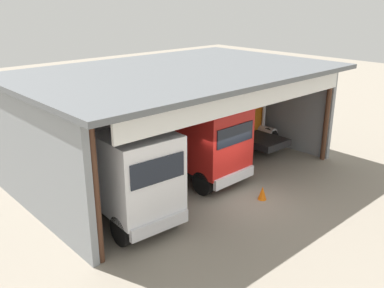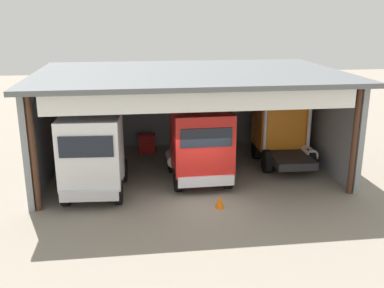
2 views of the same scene
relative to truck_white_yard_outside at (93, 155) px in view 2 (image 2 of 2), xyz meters
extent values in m
plane|color=gray|center=(4.33, -1.21, -1.82)|extent=(80.00, 80.00, 0.00)
cube|color=gray|center=(4.33, 7.14, 0.50)|extent=(13.31, 0.24, 4.63)
cube|color=gray|center=(-2.33, 2.96, 0.50)|extent=(0.24, 8.35, 4.63)
cube|color=gray|center=(10.98, 2.96, 0.50)|extent=(0.24, 8.35, 4.63)
cube|color=slate|center=(4.33, 2.58, 2.91)|extent=(13.91, 9.12, 0.20)
cylinder|color=#4C2D1E|center=(-2.08, -1.06, 0.50)|extent=(0.24, 0.24, 4.63)
cylinder|color=#4C2D1E|center=(10.73, -1.06, 0.50)|extent=(0.24, 0.24, 4.63)
cube|color=white|center=(4.33, -1.52, 2.46)|extent=(11.97, 0.12, 0.90)
cube|color=white|center=(0.00, -0.34, 0.32)|extent=(2.52, 2.41, 2.74)
cube|color=black|center=(-0.07, -1.49, 0.80)|extent=(2.02, 0.19, 0.82)
cube|color=silver|center=(-0.07, -1.52, -1.15)|extent=(2.27, 0.30, 0.44)
cube|color=#232326|center=(0.13, 1.70, -1.12)|extent=(2.01, 3.81, 0.36)
cylinder|color=silver|center=(1.15, 0.87, 0.23)|extent=(0.18, 0.18, 3.05)
cylinder|color=silver|center=(-0.99, 1.01, 0.23)|extent=(0.18, 0.18, 3.05)
cylinder|color=silver|center=(-0.96, 1.47, -1.00)|extent=(0.63, 1.23, 0.56)
cylinder|color=black|center=(1.01, -0.85, -1.30)|extent=(0.37, 1.06, 1.05)
cylinder|color=black|center=(-1.07, -0.72, -1.30)|extent=(0.37, 1.06, 1.05)
cylinder|color=black|center=(1.17, 1.63, -1.30)|extent=(0.37, 1.06, 1.05)
cylinder|color=black|center=(-0.91, 1.76, -1.30)|extent=(0.37, 1.06, 1.05)
cube|color=red|center=(4.60, 0.62, 0.26)|extent=(2.54, 2.34, 2.63)
cube|color=black|center=(4.62, -0.54, 0.72)|extent=(2.13, 0.10, 0.79)
cube|color=silver|center=(4.62, -0.57, -1.16)|extent=(2.38, 0.20, 0.44)
cube|color=#232326|center=(4.57, 2.54, -1.13)|extent=(1.94, 3.51, 0.36)
cylinder|color=silver|center=(5.70, 1.94, 0.13)|extent=(0.18, 0.18, 2.87)
cylinder|color=silver|center=(3.45, 1.90, 0.13)|extent=(0.18, 0.18, 2.87)
cylinder|color=silver|center=(3.45, 2.22, -1.01)|extent=(0.58, 1.21, 0.56)
cylinder|color=black|center=(5.71, 0.18, -1.31)|extent=(0.32, 1.03, 1.02)
cylinder|color=black|center=(3.51, 0.15, -1.31)|extent=(0.32, 1.03, 1.02)
cylinder|color=black|center=(5.67, 2.56, -1.31)|extent=(0.32, 1.03, 1.02)
cylinder|color=black|center=(3.47, 2.52, -1.31)|extent=(0.32, 1.03, 1.02)
cube|color=orange|center=(9.08, 3.56, 0.37)|extent=(2.50, 2.23, 2.75)
cube|color=black|center=(9.12, 4.65, 0.85)|extent=(2.06, 0.13, 0.83)
cube|color=silver|center=(9.12, 4.68, -1.11)|extent=(2.31, 0.24, 0.44)
cube|color=#232326|center=(9.02, 1.86, -1.08)|extent=(1.93, 3.17, 0.36)
cylinder|color=silver|center=(7.95, 2.38, 0.28)|extent=(0.18, 0.18, 3.07)
cylinder|color=silver|center=(10.13, 2.30, 0.28)|extent=(0.18, 0.18, 3.07)
cylinder|color=silver|center=(10.12, 2.12, -0.96)|extent=(0.60, 1.22, 0.56)
cylinder|color=black|center=(8.04, 4.03, -1.26)|extent=(0.34, 1.13, 1.12)
cylinder|color=black|center=(10.16, 3.95, -1.26)|extent=(0.34, 1.13, 1.12)
cylinder|color=black|center=(7.96, 1.89, -1.26)|extent=(0.34, 1.13, 1.12)
cylinder|color=black|center=(10.08, 1.82, -1.26)|extent=(0.34, 1.13, 1.12)
cylinder|color=#197233|center=(6.99, 6.51, -1.38)|extent=(0.58, 0.58, 0.89)
cube|color=red|center=(2.37, 5.92, -1.32)|extent=(0.90, 0.60, 1.00)
cone|color=orange|center=(4.96, -1.80, -1.54)|extent=(0.36, 0.36, 0.56)
camera|label=1|loc=(-7.57, -11.22, 6.03)|focal=39.51mm
camera|label=2|loc=(1.76, -17.72, 5.63)|focal=41.82mm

